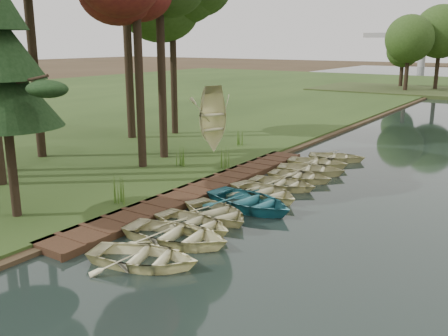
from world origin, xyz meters
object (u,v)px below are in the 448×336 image
Objects in this scene: rowboat_2 at (193,221)px; stored_rowboat at (213,145)px; rowboat_1 at (176,232)px; pine_tree at (1,66)px; rowboat_0 at (144,254)px; boardwalk at (203,190)px.

stored_rowboat is (-5.97, 9.65, 0.31)m from rowboat_2.
rowboat_1 is 0.44× the size of pine_tree.
stored_rowboat reaches higher than rowboat_1.
rowboat_1 is at bearing -129.02° from stored_rowboat.
rowboat_0 is at bearing -1.18° from pine_tree.
boardwalk is 1.93× the size of pine_tree.
rowboat_0 is (2.90, -6.82, 0.24)m from boardwalk.
rowboat_2 is at bearing -57.81° from boardwalk.
rowboat_2 is 11.35m from stored_rowboat.
rowboat_1 is 8.02m from pine_tree.
stored_rowboat reaches higher than boardwalk.
rowboat_1 is at bearing -9.21° from rowboat_0.
pine_tree reaches higher than rowboat_1.
rowboat_1 is 12.58m from stored_rowboat.
boardwalk is 4.83× the size of rowboat_0.
rowboat_2 is 0.84× the size of stored_rowboat.
rowboat_0 is 3.12m from rowboat_2.
rowboat_0 reaches higher than rowboat_2.
stored_rowboat is at bearing 22.09° from rowboat_1.
boardwalk is 9.21m from pine_tree.
rowboat_0 is at bearing -131.68° from stored_rowboat.
pine_tree is (-5.94, -1.68, 5.12)m from rowboat_1.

